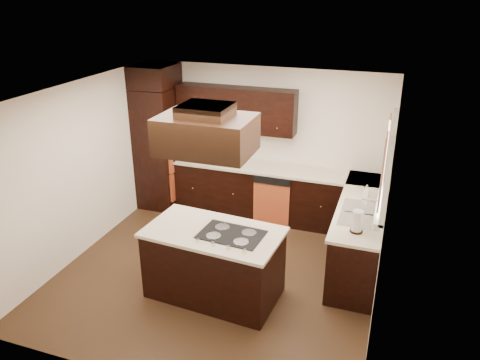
# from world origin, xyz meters

# --- Properties ---
(floor) EXTENTS (4.20, 4.20, 0.02)m
(floor) POSITION_xyz_m (0.00, 0.00, -0.01)
(floor) COLOR #53371F
(floor) RESTS_ON ground
(ceiling) EXTENTS (4.20, 4.20, 0.02)m
(ceiling) POSITION_xyz_m (0.00, 0.00, 2.51)
(ceiling) COLOR white
(ceiling) RESTS_ON ground
(wall_back) EXTENTS (4.20, 0.02, 2.50)m
(wall_back) POSITION_xyz_m (0.00, 2.11, 1.25)
(wall_back) COLOR white
(wall_back) RESTS_ON ground
(wall_front) EXTENTS (4.20, 0.02, 2.50)m
(wall_front) POSITION_xyz_m (0.00, -2.11, 1.25)
(wall_front) COLOR white
(wall_front) RESTS_ON ground
(wall_left) EXTENTS (0.02, 4.20, 2.50)m
(wall_left) POSITION_xyz_m (-2.11, 0.00, 1.25)
(wall_left) COLOR white
(wall_left) RESTS_ON ground
(wall_right) EXTENTS (0.02, 4.20, 2.50)m
(wall_right) POSITION_xyz_m (2.11, 0.00, 1.25)
(wall_right) COLOR white
(wall_right) RESTS_ON ground
(oven_column) EXTENTS (0.65, 0.75, 2.12)m
(oven_column) POSITION_xyz_m (-1.78, 1.71, 1.06)
(oven_column) COLOR black
(oven_column) RESTS_ON floor
(wall_oven_face) EXTENTS (0.05, 0.62, 0.78)m
(wall_oven_face) POSITION_xyz_m (-1.43, 1.71, 1.12)
(wall_oven_face) COLOR #D3572D
(wall_oven_face) RESTS_ON oven_column
(base_cabinets_back) EXTENTS (2.93, 0.60, 0.88)m
(base_cabinets_back) POSITION_xyz_m (0.03, 1.80, 0.44)
(base_cabinets_back) COLOR black
(base_cabinets_back) RESTS_ON floor
(base_cabinets_right) EXTENTS (0.60, 2.40, 0.88)m
(base_cabinets_right) POSITION_xyz_m (1.80, 0.90, 0.44)
(base_cabinets_right) COLOR black
(base_cabinets_right) RESTS_ON floor
(countertop_back) EXTENTS (2.93, 0.63, 0.04)m
(countertop_back) POSITION_xyz_m (0.03, 1.79, 0.90)
(countertop_back) COLOR beige
(countertop_back) RESTS_ON base_cabinets_back
(countertop_right) EXTENTS (0.63, 2.40, 0.04)m
(countertop_right) POSITION_xyz_m (1.79, 0.90, 0.90)
(countertop_right) COLOR beige
(countertop_right) RESTS_ON base_cabinets_right
(upper_cabinets) EXTENTS (2.00, 0.34, 0.72)m
(upper_cabinets) POSITION_xyz_m (-0.43, 1.93, 1.81)
(upper_cabinets) COLOR black
(upper_cabinets) RESTS_ON wall_back
(dishwasher_front) EXTENTS (0.60, 0.05, 0.72)m
(dishwasher_front) POSITION_xyz_m (0.33, 1.50, 0.40)
(dishwasher_front) COLOR #D3572D
(dishwasher_front) RESTS_ON floor
(window_frame) EXTENTS (0.06, 1.32, 1.12)m
(window_frame) POSITION_xyz_m (2.07, 0.55, 1.65)
(window_frame) COLOR silver
(window_frame) RESTS_ON wall_right
(window_pane) EXTENTS (0.00, 1.20, 1.00)m
(window_pane) POSITION_xyz_m (2.10, 0.55, 1.65)
(window_pane) COLOR white
(window_pane) RESTS_ON wall_right
(curtain_left) EXTENTS (0.02, 0.34, 0.90)m
(curtain_left) POSITION_xyz_m (2.01, 0.13, 1.70)
(curtain_left) COLOR beige
(curtain_left) RESTS_ON wall_right
(curtain_right) EXTENTS (0.02, 0.34, 0.90)m
(curtain_right) POSITION_xyz_m (2.01, 0.97, 1.70)
(curtain_right) COLOR beige
(curtain_right) RESTS_ON wall_right
(sink_rim) EXTENTS (0.52, 0.84, 0.01)m
(sink_rim) POSITION_xyz_m (1.80, 0.55, 0.92)
(sink_rim) COLOR silver
(sink_rim) RESTS_ON countertop_right
(island) EXTENTS (1.67, 1.00, 0.88)m
(island) POSITION_xyz_m (0.14, -0.51, 0.44)
(island) COLOR black
(island) RESTS_ON floor
(island_top) EXTENTS (1.74, 1.07, 0.04)m
(island_top) POSITION_xyz_m (0.14, -0.51, 0.90)
(island_top) COLOR beige
(island_top) RESTS_ON island
(cooktop) EXTENTS (0.80, 0.57, 0.01)m
(cooktop) POSITION_xyz_m (0.38, -0.53, 0.93)
(cooktop) COLOR black
(cooktop) RESTS_ON island_top
(range_hood) EXTENTS (1.05, 0.72, 0.42)m
(range_hood) POSITION_xyz_m (0.10, -0.55, 2.16)
(range_hood) COLOR black
(range_hood) RESTS_ON ceiling
(hood_duct) EXTENTS (0.55, 0.50, 0.13)m
(hood_duct) POSITION_xyz_m (0.10, -0.55, 2.44)
(hood_duct) COLOR black
(hood_duct) RESTS_ON ceiling
(blender_base) EXTENTS (0.15, 0.15, 0.10)m
(blender_base) POSITION_xyz_m (-1.15, 1.79, 0.97)
(blender_base) COLOR silver
(blender_base) RESTS_ON countertop_back
(blender_pitcher) EXTENTS (0.13, 0.13, 0.26)m
(blender_pitcher) POSITION_xyz_m (-1.15, 1.79, 1.15)
(blender_pitcher) COLOR silver
(blender_pitcher) RESTS_ON blender_base
(spice_rack) EXTENTS (0.39, 0.21, 0.32)m
(spice_rack) POSITION_xyz_m (-0.74, 1.75, 1.08)
(spice_rack) COLOR black
(spice_rack) RESTS_ON countertop_back
(mixing_bowl) EXTENTS (0.25, 0.25, 0.06)m
(mixing_bowl) POSITION_xyz_m (-1.18, 1.80, 0.95)
(mixing_bowl) COLOR silver
(mixing_bowl) RESTS_ON countertop_back
(soap_bottle) EXTENTS (0.09, 0.09, 0.18)m
(soap_bottle) POSITION_xyz_m (1.81, 1.13, 1.01)
(soap_bottle) COLOR silver
(soap_bottle) RESTS_ON countertop_right
(paper_towel) EXTENTS (0.16, 0.16, 0.28)m
(paper_towel) POSITION_xyz_m (1.79, 0.04, 1.06)
(paper_towel) COLOR silver
(paper_towel) RESTS_ON countertop_right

